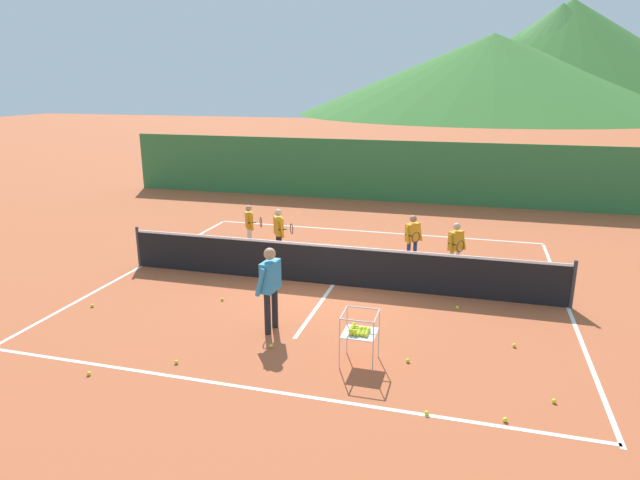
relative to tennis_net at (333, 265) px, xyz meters
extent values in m
plane|color=#B25633|center=(0.00, 0.00, -0.50)|extent=(120.00, 120.00, 0.00)
cube|color=white|center=(0.00, -4.78, -0.50)|extent=(10.26, 0.08, 0.01)
cube|color=white|center=(0.00, 4.97, -0.50)|extent=(10.26, 0.08, 0.01)
cube|color=white|center=(-5.13, 0.00, -0.50)|extent=(0.08, 9.75, 0.01)
cube|color=white|center=(5.13, 0.00, -0.50)|extent=(0.08, 9.75, 0.01)
cube|color=white|center=(0.00, 0.00, -0.50)|extent=(0.08, 5.91, 0.01)
cylinder|color=#333338|center=(-5.17, 0.00, 0.03)|extent=(0.08, 0.08, 1.05)
cylinder|color=#333338|center=(5.17, 0.00, 0.03)|extent=(0.08, 0.08, 1.05)
cube|color=black|center=(0.00, 0.00, -0.04)|extent=(10.25, 0.02, 0.92)
cube|color=white|center=(0.00, 0.00, 0.45)|extent=(10.25, 0.03, 0.06)
cylinder|color=black|center=(-0.55, -2.87, -0.09)|extent=(0.12, 0.12, 0.82)
cylinder|color=black|center=(-0.52, -2.56, -0.09)|extent=(0.12, 0.12, 0.82)
cube|color=#338CBF|center=(-0.53, -2.72, 0.61)|extent=(0.27, 0.51, 0.57)
sphere|color=tan|center=(-0.53, -2.72, 1.04)|extent=(0.23, 0.23, 0.23)
cylinder|color=#338CBF|center=(-0.63, -2.99, 0.57)|extent=(0.23, 0.11, 0.56)
cylinder|color=#338CBF|center=(-0.55, -2.43, 0.57)|extent=(0.18, 0.10, 0.56)
torus|color=#262628|center=(-0.81, -2.41, 0.52)|extent=(0.05, 0.29, 0.29)
cylinder|color=black|center=(-0.56, -2.43, 0.52)|extent=(0.22, 0.05, 0.03)
cylinder|color=silver|center=(-3.05, 2.25, -0.18)|extent=(0.09, 0.09, 0.64)
cylinder|color=silver|center=(-2.93, 2.04, -0.18)|extent=(0.09, 0.09, 0.64)
cube|color=orange|center=(-2.99, 2.14, 0.36)|extent=(0.35, 0.42, 0.45)
sphere|color=tan|center=(-2.99, 2.14, 0.70)|extent=(0.18, 0.18, 0.18)
cylinder|color=orange|center=(-3.06, 2.36, 0.33)|extent=(0.18, 0.15, 0.44)
cylinder|color=orange|center=(-2.85, 1.97, 0.33)|extent=(0.15, 0.13, 0.44)
torus|color=#262628|center=(-2.62, 2.11, 0.33)|extent=(0.17, 0.26, 0.29)
cylinder|color=black|center=(-2.83, 1.99, 0.33)|extent=(0.20, 0.14, 0.03)
cylinder|color=black|center=(-1.96, 1.64, -0.16)|extent=(0.10, 0.10, 0.68)
cylinder|color=black|center=(-1.82, 1.42, -0.16)|extent=(0.10, 0.10, 0.68)
cube|color=orange|center=(-1.89, 1.53, 0.42)|extent=(0.37, 0.44, 0.48)
sphere|color=#DBAD84|center=(-1.89, 1.53, 0.78)|extent=(0.19, 0.19, 0.19)
cylinder|color=orange|center=(-1.97, 1.76, 0.39)|extent=(0.20, 0.16, 0.47)
cylinder|color=orange|center=(-1.74, 1.35, 0.39)|extent=(0.16, 0.14, 0.47)
torus|color=#262628|center=(-1.51, 1.49, 0.38)|extent=(0.17, 0.26, 0.29)
cylinder|color=black|center=(-1.72, 1.36, 0.38)|extent=(0.20, 0.14, 0.03)
cylinder|color=navy|center=(1.67, 2.07, -0.17)|extent=(0.10, 0.10, 0.66)
cylinder|color=navy|center=(1.53, 1.86, -0.17)|extent=(0.10, 0.10, 0.66)
cube|color=orange|center=(1.60, 1.96, 0.39)|extent=(0.37, 0.43, 0.46)
sphere|color=#996B4C|center=(1.60, 1.96, 0.74)|extent=(0.18, 0.18, 0.18)
cylinder|color=orange|center=(1.77, 2.12, 0.36)|extent=(0.19, 0.16, 0.45)
cylinder|color=orange|center=(1.50, 1.76, 0.36)|extent=(0.15, 0.13, 0.45)
torus|color=#262628|center=(1.72, 1.61, 0.36)|extent=(0.18, 0.25, 0.29)
cylinder|color=black|center=(1.52, 1.75, 0.36)|extent=(0.20, 0.15, 0.03)
cylinder|color=silver|center=(2.77, 1.55, -0.17)|extent=(0.10, 0.10, 0.66)
cylinder|color=silver|center=(2.63, 1.35, -0.17)|extent=(0.10, 0.10, 0.66)
cube|color=orange|center=(2.70, 1.45, 0.39)|extent=(0.37, 0.43, 0.46)
sphere|color=#DBAD84|center=(2.70, 1.45, 0.74)|extent=(0.18, 0.18, 0.18)
cylinder|color=orange|center=(2.87, 1.61, 0.36)|extent=(0.19, 0.16, 0.45)
cylinder|color=orange|center=(2.60, 1.24, 0.36)|extent=(0.15, 0.14, 0.45)
torus|color=#262628|center=(2.82, 1.09, 0.36)|extent=(0.18, 0.25, 0.29)
cylinder|color=black|center=(2.62, 1.23, 0.36)|extent=(0.20, 0.15, 0.03)
cylinder|color=#B7B7BC|center=(1.06, -3.24, -0.05)|extent=(0.02, 0.02, 0.89)
cylinder|color=#B7B7BC|center=(1.62, -3.24, -0.05)|extent=(0.02, 0.02, 0.89)
cylinder|color=#B7B7BC|center=(1.06, -3.80, -0.05)|extent=(0.02, 0.02, 0.89)
cylinder|color=#B7B7BC|center=(1.62, -3.80, -0.05)|extent=(0.02, 0.02, 0.89)
cube|color=#B7B7BC|center=(1.34, -3.52, 0.05)|extent=(0.56, 0.56, 0.01)
cube|color=#B7B7BC|center=(1.34, -3.24, 0.39)|extent=(0.56, 0.02, 0.02)
cube|color=#B7B7BC|center=(1.34, -3.80, 0.39)|extent=(0.56, 0.02, 0.02)
cube|color=#B7B7BC|center=(1.06, -3.52, 0.39)|extent=(0.02, 0.56, 0.02)
cube|color=#B7B7BC|center=(1.62, -3.52, 0.39)|extent=(0.02, 0.56, 0.02)
sphere|color=yellow|center=(1.22, -3.64, 0.09)|extent=(0.07, 0.07, 0.07)
sphere|color=yellow|center=(1.22, -3.58, 0.08)|extent=(0.07, 0.07, 0.07)
sphere|color=yellow|center=(1.22, -3.51, 0.08)|extent=(0.07, 0.07, 0.07)
sphere|color=yellow|center=(1.21, -3.46, 0.09)|extent=(0.07, 0.07, 0.07)
sphere|color=yellow|center=(1.21, -3.39, 0.08)|extent=(0.07, 0.07, 0.07)
sphere|color=yellow|center=(1.28, -3.64, 0.08)|extent=(0.07, 0.07, 0.07)
sphere|color=yellow|center=(1.28, -3.57, 0.09)|extent=(0.07, 0.07, 0.07)
sphere|color=yellow|center=(1.28, -3.52, 0.08)|extent=(0.07, 0.07, 0.07)
sphere|color=yellow|center=(1.27, -3.45, 0.08)|extent=(0.07, 0.07, 0.07)
sphere|color=yellow|center=(1.27, -3.38, 0.09)|extent=(0.07, 0.07, 0.07)
sphere|color=yellow|center=(1.34, -3.65, 0.08)|extent=(0.07, 0.07, 0.07)
sphere|color=yellow|center=(1.35, -3.58, 0.09)|extent=(0.07, 0.07, 0.07)
sphere|color=yellow|center=(1.34, -3.52, 0.09)|extent=(0.07, 0.07, 0.07)
sphere|color=yellow|center=(1.34, -3.45, 0.09)|extent=(0.07, 0.07, 0.07)
sphere|color=yellow|center=(1.35, -3.38, 0.08)|extent=(0.07, 0.07, 0.07)
sphere|color=yellow|center=(1.41, -3.64, 0.09)|extent=(0.07, 0.07, 0.07)
sphere|color=yellow|center=(1.41, -3.58, 0.09)|extent=(0.07, 0.07, 0.07)
sphere|color=yellow|center=(1.41, -3.52, 0.09)|extent=(0.07, 0.07, 0.07)
sphere|color=yellow|center=(1.41, -3.45, 0.09)|extent=(0.07, 0.07, 0.07)
sphere|color=yellow|center=(1.41, -3.38, 0.09)|extent=(0.07, 0.07, 0.07)
sphere|color=yellow|center=(1.47, -3.65, 0.08)|extent=(0.07, 0.07, 0.07)
sphere|color=yellow|center=(1.47, -3.58, 0.08)|extent=(0.07, 0.07, 0.07)
sphere|color=yellow|center=(1.47, -3.51, 0.09)|extent=(0.07, 0.07, 0.07)
sphere|color=yellow|center=(1.47, -3.45, 0.08)|extent=(0.07, 0.07, 0.07)
sphere|color=yellow|center=(1.47, -3.39, 0.08)|extent=(0.07, 0.07, 0.07)
sphere|color=yellow|center=(1.21, -3.65, 0.14)|extent=(0.07, 0.07, 0.07)
sphere|color=yellow|center=(1.21, -3.58, 0.14)|extent=(0.07, 0.07, 0.07)
sphere|color=yellow|center=(1.22, -3.51, 0.14)|extent=(0.07, 0.07, 0.07)
sphere|color=yellow|center=(1.22, -3.45, 0.14)|extent=(0.07, 0.07, 0.07)
sphere|color=yellow|center=(1.22, -3.38, 0.14)|extent=(0.07, 0.07, 0.07)
sphere|color=yellow|center=(1.28, -3.65, 0.13)|extent=(0.07, 0.07, 0.07)
sphere|color=yellow|center=(4.38, -3.95, -0.47)|extent=(0.07, 0.07, 0.07)
sphere|color=yellow|center=(2.59, -4.77, -0.47)|extent=(0.07, 0.07, 0.07)
sphere|color=yellow|center=(2.14, -3.29, -0.47)|extent=(0.07, 0.07, 0.07)
sphere|color=yellow|center=(-4.60, -2.66, -0.47)|extent=(0.07, 0.07, 0.07)
sphere|color=yellow|center=(-2.81, -5.12, -0.47)|extent=(0.07, 0.07, 0.07)
sphere|color=yellow|center=(3.66, -4.64, -0.47)|extent=(0.07, 0.07, 0.07)
sphere|color=yellow|center=(1.04, -2.20, -0.47)|extent=(0.07, 0.07, 0.07)
sphere|color=yellow|center=(2.87, -0.69, -0.47)|extent=(0.07, 0.07, 0.07)
sphere|color=yellow|center=(3.92, -2.21, -0.47)|extent=(0.07, 0.07, 0.07)
sphere|color=yellow|center=(-0.29, -3.40, -0.47)|extent=(0.07, 0.07, 0.07)
sphere|color=yellow|center=(-2.10, -1.60, -0.47)|extent=(0.07, 0.07, 0.07)
sphere|color=yellow|center=(-1.63, -4.39, -0.47)|extent=(0.07, 0.07, 0.07)
cube|color=#33753D|center=(0.00, 9.79, 0.71)|extent=(22.56, 0.08, 2.41)
cone|color=#427A38|center=(14.34, 84.62, 7.56)|extent=(43.90, 43.90, 16.11)
cone|color=#38702D|center=(16.01, 86.43, 7.95)|extent=(53.54, 53.54, 16.90)
cone|color=#38702D|center=(4.65, 76.62, 5.21)|extent=(56.81, 56.81, 11.42)
camera|label=1|loc=(2.96, -11.85, 4.09)|focal=31.05mm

